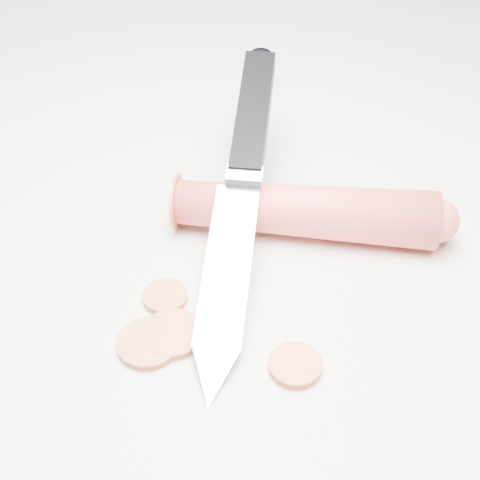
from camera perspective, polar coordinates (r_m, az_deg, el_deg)
The scene contains 8 objects.
ground at distance 0.46m, azimuth -0.43°, elevation -4.04°, with size 2.40×2.40×0.00m, color silver.
carrot at distance 0.48m, azimuth 5.53°, elevation 2.46°, with size 0.04×0.04×0.19m, color #E6453E.
carrot_slice_0 at distance 0.43m, azimuth -7.82°, elevation -8.72°, with size 0.04×0.04×0.01m, color #D75E3B.
carrot_slice_1 at distance 0.43m, azimuth -5.80°, elevation -8.01°, with size 0.04×0.04×0.01m, color #D75E3B.
carrot_slice_2 at distance 0.41m, azimuth 4.72°, elevation -10.62°, with size 0.03×0.03×0.01m, color #D75E3B.
carrot_slice_3 at distance 0.44m, azimuth -1.55°, elevation -6.35°, with size 0.03×0.03×0.01m, color #D75E3B.
carrot_slice_4 at distance 0.45m, azimuth -6.42°, elevation -4.85°, with size 0.03×0.03×0.01m, color #D75E3B.
kitchen_knife at distance 0.46m, azimuth 0.16°, elevation 3.91°, with size 0.18×0.27×0.09m, color silver, non-canonical shape.
Camera 1 is at (0.20, -0.24, 0.33)m, focal length 50.00 mm.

